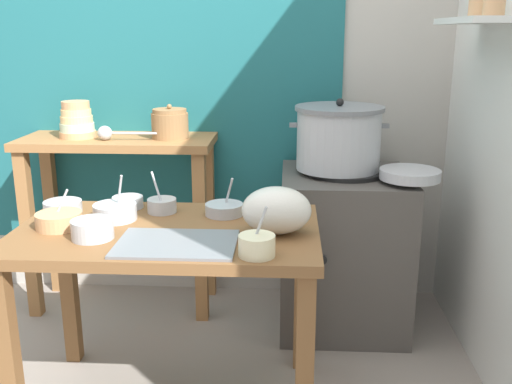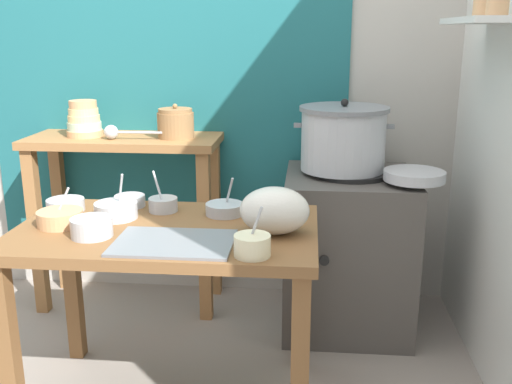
# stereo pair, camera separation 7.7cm
# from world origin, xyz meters

# --- Properties ---
(wall_back) EXTENTS (4.40, 0.12, 2.60)m
(wall_back) POSITION_xyz_m (0.08, 1.10, 1.30)
(wall_back) COLOR #B2ADA3
(wall_back) RESTS_ON ground
(prep_table) EXTENTS (1.10, 0.66, 0.72)m
(prep_table) POSITION_xyz_m (0.09, -0.01, 0.61)
(prep_table) COLOR brown
(prep_table) RESTS_ON ground
(back_shelf_table) EXTENTS (0.96, 0.40, 0.90)m
(back_shelf_table) POSITION_xyz_m (-0.32, 0.83, 0.68)
(back_shelf_table) COLOR #9E6B3D
(back_shelf_table) RESTS_ON ground
(stove_block) EXTENTS (0.60, 0.61, 0.78)m
(stove_block) POSITION_xyz_m (0.80, 0.70, 0.38)
(stove_block) COLOR #4C4742
(stove_block) RESTS_ON ground
(steamer_pot) EXTENTS (0.46, 0.41, 0.33)m
(steamer_pot) POSITION_xyz_m (0.76, 0.72, 0.93)
(steamer_pot) COLOR #B7BABF
(steamer_pot) RESTS_ON stove_block
(clay_pot) EXTENTS (0.18, 0.18, 0.17)m
(clay_pot) POSITION_xyz_m (-0.05, 0.83, 0.97)
(clay_pot) COLOR olive
(clay_pot) RESTS_ON back_shelf_table
(bowl_stack_enamel) EXTENTS (0.18, 0.18, 0.18)m
(bowl_stack_enamel) POSITION_xyz_m (-0.52, 0.83, 0.98)
(bowl_stack_enamel) COLOR tan
(bowl_stack_enamel) RESTS_ON back_shelf_table
(ladle) EXTENTS (0.31, 0.07, 0.07)m
(ladle) POSITION_xyz_m (-0.34, 0.76, 0.94)
(ladle) COLOR #B7BABF
(ladle) RESTS_ON back_shelf_table
(serving_tray) EXTENTS (0.40, 0.28, 0.01)m
(serving_tray) POSITION_xyz_m (0.16, -0.18, 0.72)
(serving_tray) COLOR slate
(serving_tray) RESTS_ON prep_table
(plastic_bag) EXTENTS (0.25, 0.19, 0.17)m
(plastic_bag) POSITION_xyz_m (0.49, -0.03, 0.80)
(plastic_bag) COLOR silver
(plastic_bag) RESTS_ON prep_table
(wide_pan) EXTENTS (0.27, 0.27, 0.04)m
(wide_pan) POSITION_xyz_m (1.07, 0.54, 0.80)
(wide_pan) COLOR #B7BABF
(wide_pan) RESTS_ON stove_block
(prep_bowl_0) EXTENTS (0.14, 0.14, 0.07)m
(prep_bowl_0) POSITION_xyz_m (-0.14, -0.13, 0.76)
(prep_bowl_0) COLOR #B7BABF
(prep_bowl_0) RESTS_ON prep_table
(prep_bowl_1) EXTENTS (0.16, 0.16, 0.18)m
(prep_bowl_1) POSITION_xyz_m (-0.12, 0.08, 0.75)
(prep_bowl_1) COLOR #B7BABF
(prep_bowl_1) RESTS_ON prep_table
(prep_bowl_2) EXTENTS (0.15, 0.15, 0.15)m
(prep_bowl_2) POSITION_xyz_m (0.28, 0.17, 0.75)
(prep_bowl_2) COLOR #B7BABF
(prep_bowl_2) RESTS_ON prep_table
(prep_bowl_3) EXTENTS (0.11, 0.11, 0.16)m
(prep_bowl_3) POSITION_xyz_m (0.03, 0.19, 0.75)
(prep_bowl_3) COLOR #B7BABF
(prep_bowl_3) RESTS_ON prep_table
(prep_bowl_4) EXTENTS (0.18, 0.18, 0.05)m
(prep_bowl_4) POSITION_xyz_m (0.49, 0.20, 0.75)
(prep_bowl_4) COLOR beige
(prep_bowl_4) RESTS_ON prep_table
(prep_bowl_5) EXTENTS (0.17, 0.17, 0.14)m
(prep_bowl_5) POSITION_xyz_m (-0.30, -0.02, 0.75)
(prep_bowl_5) COLOR tan
(prep_bowl_5) RESTS_ON prep_table
(prep_bowl_6) EXTENTS (0.15, 0.15, 0.05)m
(prep_bowl_6) POSITION_xyz_m (-0.35, 0.16, 0.75)
(prep_bowl_6) COLOR #B7BABF
(prep_bowl_6) RESTS_ON prep_table
(prep_bowl_7) EXTENTS (0.12, 0.12, 0.16)m
(prep_bowl_7) POSITION_xyz_m (0.43, -0.25, 0.76)
(prep_bowl_7) COLOR beige
(prep_bowl_7) RESTS_ON prep_table
(prep_bowl_8) EXTENTS (0.12, 0.12, 0.05)m
(prep_bowl_8) POSITION_xyz_m (-0.12, 0.24, 0.75)
(prep_bowl_8) COLOR #B7BABF
(prep_bowl_8) RESTS_ON prep_table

